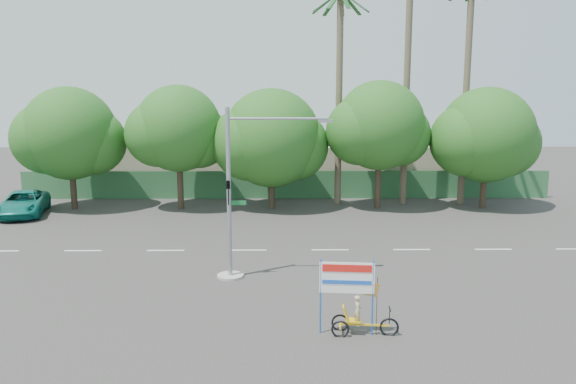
{
  "coord_description": "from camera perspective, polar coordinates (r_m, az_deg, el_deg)",
  "views": [
    {
      "loc": [
        -0.38,
        -18.37,
        7.59
      ],
      "look_at": [
        -0.09,
        4.51,
        3.5
      ],
      "focal_mm": 35.0,
      "sensor_mm": 36.0,
      "label": 1
    }
  ],
  "objects": [
    {
      "name": "ground",
      "position": [
        19.88,
        0.44,
        -12.31
      ],
      "size": [
        120.0,
        120.0,
        0.0
      ],
      "primitive_type": "plane",
      "color": "#33302D",
      "rests_on": "ground"
    },
    {
      "name": "fence",
      "position": [
        40.42,
        -0.17,
        0.75
      ],
      "size": [
        38.0,
        0.08,
        2.0
      ],
      "primitive_type": "cube",
      "color": "#336B3D",
      "rests_on": "ground"
    },
    {
      "name": "building_left",
      "position": [
        45.75,
        -12.87,
        2.86
      ],
      "size": [
        12.0,
        8.0,
        4.0
      ],
      "primitive_type": "cube",
      "color": "#BAAC93",
      "rests_on": "ground"
    },
    {
      "name": "building_right",
      "position": [
        45.53,
        9.91,
        2.67
      ],
      "size": [
        14.0,
        8.0,
        3.6
      ],
      "primitive_type": "cube",
      "color": "#BAAC93",
      "rests_on": "ground"
    },
    {
      "name": "tree_far_left",
      "position": [
        38.96,
        -21.35,
        5.28
      ],
      "size": [
        7.14,
        6.0,
        7.96
      ],
      "color": "#473828",
      "rests_on": "ground"
    },
    {
      "name": "tree_left",
      "position": [
        37.07,
        -11.14,
        6.03
      ],
      "size": [
        6.66,
        5.6,
        8.07
      ],
      "color": "#473828",
      "rests_on": "ground"
    },
    {
      "name": "tree_center",
      "position": [
        36.51,
        -1.78,
        5.22
      ],
      "size": [
        7.62,
        6.4,
        7.85
      ],
      "color": "#473828",
      "rests_on": "ground"
    },
    {
      "name": "tree_right",
      "position": [
        37.0,
        9.2,
        6.36
      ],
      "size": [
        6.9,
        5.8,
        8.36
      ],
      "color": "#473828",
      "rests_on": "ground"
    },
    {
      "name": "tree_far_right",
      "position": [
        38.85,
        19.44,
        5.21
      ],
      "size": [
        7.38,
        6.2,
        7.94
      ],
      "color": "#473828",
      "rests_on": "ground"
    },
    {
      "name": "palm_tall",
      "position": [
        38.9,
        12.1,
        14.15
      ],
      "size": [
        3.73,
        3.79,
        17.45
      ],
      "color": "#70604C",
      "rests_on": "ground"
    },
    {
      "name": "palm_mid",
      "position": [
        39.89,
        17.79,
        12.26
      ],
      "size": [
        3.73,
        3.79,
        15.45
      ],
      "color": "#70604C",
      "rests_on": "ground"
    },
    {
      "name": "palm_short",
      "position": [
        38.09,
        5.25,
        12.0
      ],
      "size": [
        3.73,
        3.79,
        14.45
      ],
      "color": "#70604C",
      "rests_on": "ground"
    },
    {
      "name": "traffic_signal",
      "position": [
        22.91,
        -5.25,
        -1.67
      ],
      "size": [
        4.72,
        1.1,
        7.0
      ],
      "color": "gray",
      "rests_on": "ground"
    },
    {
      "name": "trike_billboard",
      "position": [
        18.13,
        6.72,
        -11.25
      ],
      "size": [
        2.52,
        0.67,
        2.48
      ],
      "rotation": [
        0.0,
        0.0,
        -0.1
      ],
      "color": "black",
      "rests_on": "ground"
    },
    {
      "name": "pickup_truck",
      "position": [
        38.68,
        -25.3,
        -1.04
      ],
      "size": [
        3.59,
        5.78,
        1.49
      ],
      "primitive_type": "imported",
      "rotation": [
        0.0,
        0.0,
        0.22
      ],
      "color": "#107669",
      "rests_on": "ground"
    }
  ]
}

